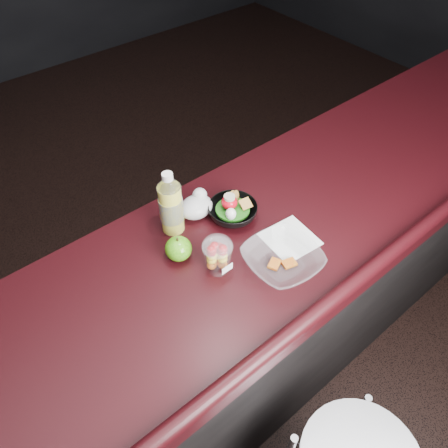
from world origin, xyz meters
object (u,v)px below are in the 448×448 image
(snack_bowl, at_px, (232,211))
(takeout_bowl, at_px, (282,259))
(green_apple, at_px, (178,249))
(fruit_cup, at_px, (218,255))
(lemonade_bottle, at_px, (171,207))

(snack_bowl, xyz_separation_m, takeout_bowl, (-0.02, -0.26, -0.00))
(green_apple, distance_m, takeout_bowl, 0.33)
(fruit_cup, distance_m, snack_bowl, 0.24)
(lemonade_bottle, xyz_separation_m, takeout_bowl, (0.17, -0.35, -0.07))
(fruit_cup, relative_size, takeout_bowl, 0.53)
(snack_bowl, bearing_deg, lemonade_bottle, 155.44)
(green_apple, bearing_deg, takeout_bowl, -45.34)
(snack_bowl, bearing_deg, fruit_cup, -141.23)
(lemonade_bottle, relative_size, takeout_bowl, 0.96)
(lemonade_bottle, xyz_separation_m, fruit_cup, (0.01, -0.23, -0.03))
(lemonade_bottle, height_order, green_apple, lemonade_bottle)
(lemonade_bottle, distance_m, snack_bowl, 0.22)
(lemonade_bottle, height_order, fruit_cup, lemonade_bottle)
(lemonade_bottle, relative_size, fruit_cup, 1.79)
(lemonade_bottle, distance_m, fruit_cup, 0.24)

